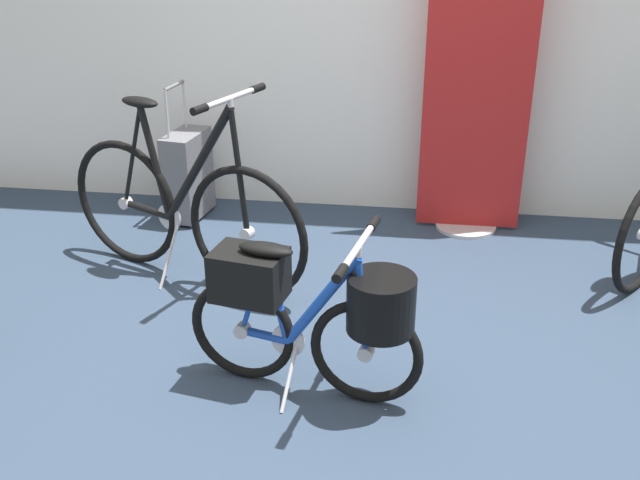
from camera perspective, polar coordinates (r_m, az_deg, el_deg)
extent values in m
plane|color=#2D3D51|center=(3.08, -0.40, -11.84)|extent=(6.80, 6.80, 0.00)
cylinder|color=#B7B7BC|center=(4.62, 10.97, 1.05)|extent=(0.36, 0.36, 0.02)
cube|color=#A51E1E|center=(4.35, 11.89, 11.39)|extent=(0.60, 0.02, 1.69)
torus|color=black|center=(2.94, 3.50, -8.50)|extent=(0.45, 0.12, 0.45)
cylinder|color=#B7B7BC|center=(2.94, 3.50, -8.50)|extent=(0.07, 0.06, 0.06)
torus|color=black|center=(3.09, -5.89, -6.79)|extent=(0.45, 0.12, 0.45)
cylinder|color=#B7B7BC|center=(3.09, -5.89, -6.79)|extent=(0.07, 0.06, 0.06)
cylinder|color=#1947B2|center=(3.06, -4.19, -7.21)|extent=(0.20, 0.07, 0.05)
cylinder|color=#1947B2|center=(2.88, 0.10, -4.61)|extent=(0.32, 0.10, 0.44)
cylinder|color=#1947B2|center=(2.95, -3.26, -4.43)|extent=(0.12, 0.06, 0.38)
cylinder|color=#1947B2|center=(3.06, -4.19, -7.21)|extent=(0.20, 0.06, 0.04)
cylinder|color=#1947B2|center=(2.84, 3.20, -5.01)|extent=(0.07, 0.04, 0.41)
cylinder|color=#1947B2|center=(2.98, -5.04, -4.03)|extent=(0.14, 0.05, 0.37)
ellipsoid|color=black|center=(2.87, -4.14, -0.70)|extent=(0.23, 0.13, 0.05)
cylinder|color=#B7B7BC|center=(2.74, 2.89, -0.89)|extent=(0.03, 0.03, 0.04)
cylinder|color=#B7B7BC|center=(2.73, 2.90, -0.51)|extent=(0.11, 0.44, 0.03)
cylinder|color=black|center=(2.54, 1.55, -2.54)|extent=(0.05, 0.10, 0.04)
cylinder|color=black|center=(2.93, 4.08, 1.24)|extent=(0.05, 0.10, 0.04)
cylinder|color=#B7B7BC|center=(3.03, -2.44, -7.62)|extent=(0.14, 0.04, 0.14)
cylinder|color=#B7B7BC|center=(3.01, -2.36, -10.43)|extent=(0.05, 0.19, 0.21)
cylinder|color=black|center=(2.81, 4.64, -4.83)|extent=(0.30, 0.30, 0.22)
cube|color=black|center=(2.95, -5.37, -2.64)|extent=(0.31, 0.25, 0.20)
torus|color=black|center=(3.65, -5.52, 0.50)|extent=(0.65, 0.29, 0.68)
cylinder|color=#B7B7BC|center=(3.65, -5.52, 0.50)|extent=(0.07, 0.07, 0.06)
torus|color=black|center=(4.13, -14.50, 2.75)|extent=(0.65, 0.29, 0.68)
cylinder|color=#B7B7BC|center=(4.13, -14.50, 2.75)|extent=(0.07, 0.07, 0.06)
cylinder|color=black|center=(4.03, -12.95, 2.25)|extent=(0.29, 0.15, 0.05)
cylinder|color=black|center=(3.70, -9.22, 5.60)|extent=(0.44, 0.21, 0.66)
cylinder|color=black|center=(3.88, -12.38, 5.74)|extent=(0.16, 0.09, 0.57)
cylinder|color=black|center=(4.03, -12.95, 2.25)|extent=(0.29, 0.14, 0.04)
cylinder|color=black|center=(3.55, -6.14, 5.12)|extent=(0.10, 0.06, 0.62)
cylinder|color=black|center=(3.98, -14.01, 6.17)|extent=(0.19, 0.09, 0.55)
ellipsoid|color=black|center=(3.84, -13.51, 10.13)|extent=(0.24, 0.17, 0.05)
cylinder|color=#B7B7BC|center=(3.48, -6.82, 10.29)|extent=(0.03, 0.03, 0.04)
cylinder|color=#B7B7BC|center=(3.47, -6.83, 10.61)|extent=(0.19, 0.42, 0.03)
cylinder|color=black|center=(3.30, -9.12, 9.73)|extent=(0.07, 0.10, 0.04)
cylinder|color=black|center=(3.64, -4.75, 11.39)|extent=(0.07, 0.10, 0.04)
cylinder|color=#B7B7BC|center=(3.94, -11.32, 1.73)|extent=(0.14, 0.07, 0.14)
cylinder|color=#B7B7BC|center=(3.92, -11.35, -1.17)|extent=(0.09, 0.19, 0.32)
cube|color=slate|center=(4.66, -9.96, 4.92)|extent=(0.23, 0.38, 0.52)
cylinder|color=#B7B7BC|center=(4.46, -11.52, 9.30)|extent=(0.02, 0.02, 0.28)
cylinder|color=#B7B7BC|center=(4.66, -10.21, 10.07)|extent=(0.02, 0.02, 0.28)
cylinder|color=slate|center=(4.52, -11.00, 11.40)|extent=(0.05, 0.23, 0.02)
cylinder|color=black|center=(4.63, -9.80, 1.32)|extent=(0.04, 0.03, 0.04)
cylinder|color=black|center=(4.83, -8.52, 2.47)|extent=(0.04, 0.03, 0.04)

